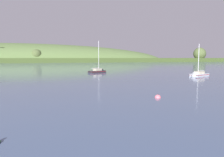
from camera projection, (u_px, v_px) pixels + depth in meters
The scene contains 4 objects.
far_shoreline_hill at pixel (20, 62), 234.50m from camera, with size 446.71×82.53×41.05m.
sailboat_far_left at pixel (99, 72), 71.05m from camera, with size 6.97×5.05×11.36m.
sailboat_outer_reach at pixel (198, 75), 56.53m from camera, with size 6.76×4.36×9.47m.
mooring_buoy_midchannel at pixel (158, 98), 26.30m from camera, with size 0.75×0.75×0.83m.
Camera 1 is at (-14.13, 8.63, 4.84)m, focal length 34.70 mm.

